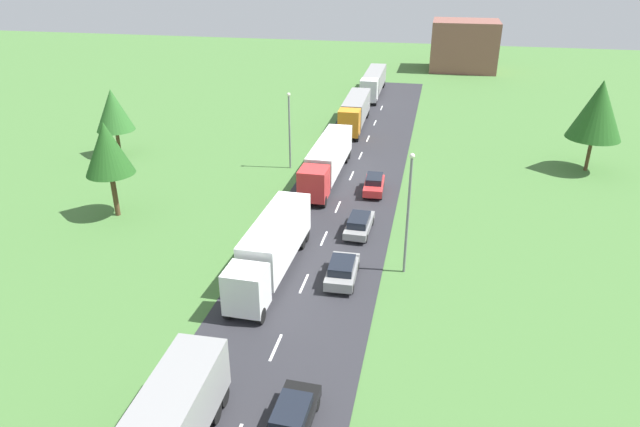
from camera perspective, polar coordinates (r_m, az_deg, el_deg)
road at (r=33.88m, az=-3.85°, el=-12.00°), size 10.00×140.00×0.06m
lane_marking_centre at (r=30.23m, az=-6.48°, el=-17.49°), size 0.16×118.22×0.01m
truck_second at (r=38.54m, az=-4.88°, el=-3.31°), size 2.74×12.12×3.67m
truck_third at (r=54.78m, az=0.76°, el=5.52°), size 2.52×14.52×3.43m
truck_fourth at (r=71.94m, az=3.56°, el=10.35°), size 2.79×12.92×3.54m
truck_fifth at (r=89.16m, az=5.44°, el=13.15°), size 2.68×14.78×3.55m
car_second at (r=27.87m, az=-2.80°, el=-19.73°), size 1.93×4.08×1.41m
car_third at (r=38.18m, az=2.26°, el=-5.75°), size 2.03×4.33×1.55m
car_fourth at (r=44.59m, az=3.98°, el=-1.04°), size 1.92×4.64×1.46m
car_fifth at (r=52.15m, az=5.48°, el=2.97°), size 1.91×4.32×1.56m
lamppost_second at (r=37.88m, az=8.92°, el=0.48°), size 0.36×0.36×8.72m
lamppost_third at (r=57.10m, az=-3.11°, el=8.75°), size 0.36×0.36×7.79m
tree_birch at (r=64.64m, az=-20.17°, el=9.78°), size 4.02×4.02×7.22m
tree_maple at (r=62.10m, az=26.30°, el=9.38°), size 5.23×5.23×9.16m
tree_pine at (r=48.82m, az=-20.72°, el=6.15°), size 3.95×3.95×8.11m
distant_building at (r=111.35m, az=14.36°, el=16.13°), size 11.81×9.98×8.81m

